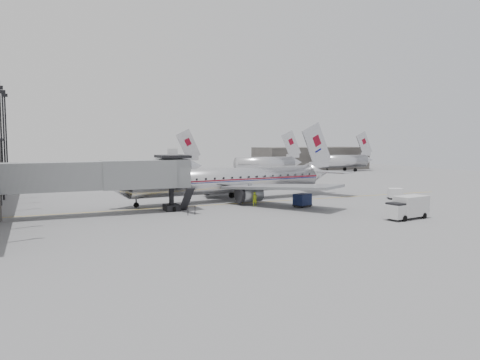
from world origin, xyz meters
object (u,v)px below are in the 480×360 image
object	(u,v)px
baggage_cart_white	(395,193)
ramp_worker	(255,199)
airliner	(233,180)
service_van	(407,207)
baggage_cart_navy	(302,200)

from	to	relation	value
baggage_cart_white	ramp_worker	distance (m)	20.47
airliner	service_van	size ratio (longest dim) A/B	6.51
baggage_cart_navy	ramp_worker	world-z (taller)	ramp_worker
service_van	baggage_cart_white	size ratio (longest dim) A/B	2.24
service_van	baggage_cart_white	world-z (taller)	service_van
ramp_worker	airliner	bearing A→B (deg)	91.97
airliner	baggage_cart_navy	xyz separation A→B (m)	(5.33, -8.97, -1.85)
service_van	ramp_worker	bearing A→B (deg)	115.79
baggage_cart_white	service_van	bearing A→B (deg)	-103.22
ramp_worker	baggage_cart_white	bearing A→B (deg)	-6.22
airliner	baggage_cart_navy	distance (m)	10.60
baggage_cart_navy	airliner	bearing A→B (deg)	100.22
airliner	baggage_cart_white	world-z (taller)	airliner
airliner	baggage_cart_white	bearing A→B (deg)	-27.01
baggage_cart_navy	baggage_cart_white	size ratio (longest dim) A/B	1.05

